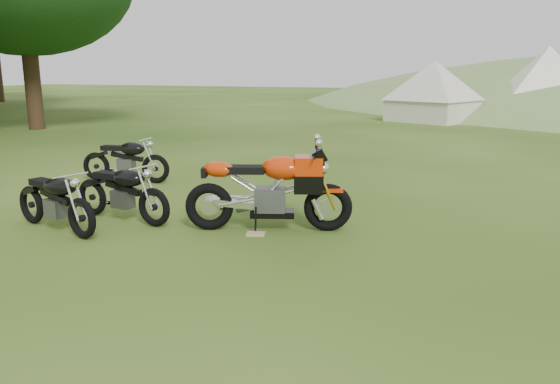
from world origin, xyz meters
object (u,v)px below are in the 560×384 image
at_px(tent_left, 434,91).
at_px(vintage_moto_a, 121,190).
at_px(vintage_moto_b, 54,199).
at_px(tent_mid, 546,85).
at_px(vintage_moto_d, 125,159).
at_px(sport_motorcycle, 268,184).
at_px(plywood_board, 256,234).

bearing_deg(tent_left, vintage_moto_a, -74.49).
height_order(vintage_moto_b, tent_mid, tent_mid).
xyz_separation_m(vintage_moto_a, vintage_moto_d, (-1.68, 2.35, 0.01)).
height_order(sport_motorcycle, plywood_board, sport_motorcycle).
bearing_deg(vintage_moto_b, sport_motorcycle, 37.44).
bearing_deg(vintage_moto_b, vintage_moto_d, 125.99).
bearing_deg(sport_motorcycle, plywood_board, -126.87).
bearing_deg(sport_motorcycle, tent_left, 69.40).
xyz_separation_m(vintage_moto_a, tent_mid, (7.03, 21.28, 1.02)).
distance_m(vintage_moto_a, vintage_moto_b, 0.91).
bearing_deg(vintage_moto_a, tent_mid, 80.50).
height_order(plywood_board, vintage_moto_a, vintage_moto_a).
distance_m(vintage_moto_a, tent_left, 17.92).
bearing_deg(vintage_moto_a, vintage_moto_d, 134.39).
bearing_deg(plywood_board, vintage_moto_d, 148.81).
xyz_separation_m(sport_motorcycle, plywood_board, (-0.08, -0.26, -0.64)).
relative_size(sport_motorcycle, tent_left, 0.73).
bearing_deg(vintage_moto_d, tent_mid, 56.41).
xyz_separation_m(plywood_board, vintage_moto_a, (-2.07, -0.08, 0.44)).
bearing_deg(tent_left, sport_motorcycle, -67.61).
relative_size(sport_motorcycle, plywood_board, 8.78).
xyz_separation_m(sport_motorcycle, tent_left, (0.36, 17.39, 0.63)).
distance_m(vintage_moto_a, tent_mid, 22.44).
height_order(sport_motorcycle, vintage_moto_b, sport_motorcycle).
height_order(vintage_moto_a, vintage_moto_b, vintage_moto_a).
height_order(vintage_moto_b, vintage_moto_d, vintage_moto_d).
xyz_separation_m(vintage_moto_a, tent_left, (2.51, 17.73, 0.83)).
xyz_separation_m(tent_left, tent_mid, (4.52, 3.55, 0.19)).
distance_m(sport_motorcycle, vintage_moto_b, 2.89).
height_order(vintage_moto_d, tent_left, tent_left).
distance_m(sport_motorcycle, vintage_moto_a, 2.19).
relative_size(sport_motorcycle, vintage_moto_d, 1.23).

